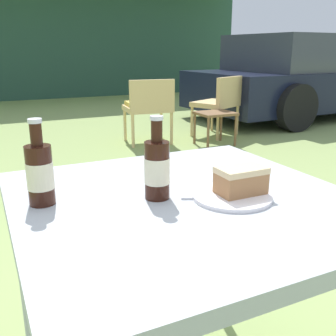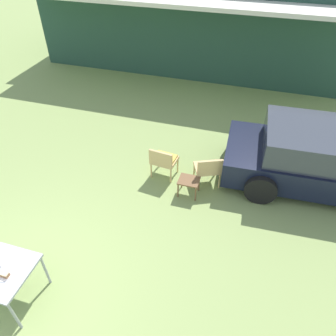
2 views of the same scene
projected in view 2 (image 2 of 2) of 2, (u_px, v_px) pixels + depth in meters
The scene contains 9 objects.
ground_plane at pixel (16, 297), 5.19m from camera, with size 60.00×60.00×0.00m, color #8CA35B.
cabin_building at pixel (202, 15), 11.94m from camera, with size 10.76×5.51×3.17m.
parked_car at pixel (326, 159), 6.88m from camera, with size 4.38×2.20×1.32m.
wicker_chair_cushioned at pixel (164, 159), 7.16m from camera, with size 0.58×0.52×0.77m.
wicker_chair_plain at pixel (208, 168), 6.93m from camera, with size 0.67×0.64×0.77m.
garden_side_table at pixel (189, 182), 6.79m from camera, with size 0.43×0.36×0.39m.
patio_table at pixel (2, 273), 4.77m from camera, with size 0.85×0.85×0.74m.
cake_on_plate at pixel (4, 275), 4.63m from camera, with size 0.20×0.20×0.08m.
fork at pixel (2, 274), 4.67m from camera, with size 0.16×0.08×0.01m.
Camera 2 is at (3.09, -1.88, 4.89)m, focal length 35.00 mm.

